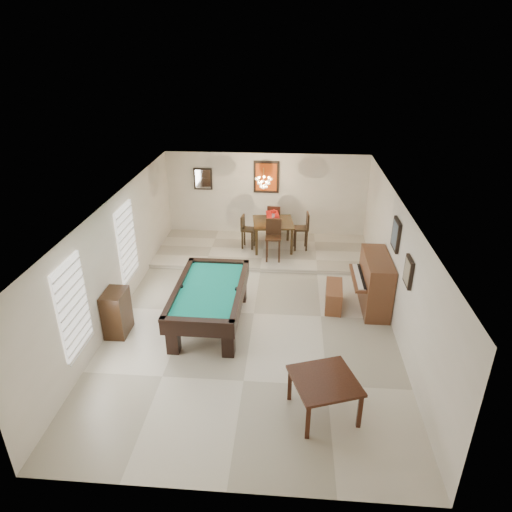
# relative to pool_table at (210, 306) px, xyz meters

# --- Properties ---
(ground_plane) EXTENTS (6.00, 9.00, 0.02)m
(ground_plane) POSITION_rel_pool_table_xyz_m (0.90, 0.47, -0.45)
(ground_plane) COLOR beige
(wall_back) EXTENTS (6.00, 0.04, 2.60)m
(wall_back) POSITION_rel_pool_table_xyz_m (0.90, 4.97, 0.86)
(wall_back) COLOR silver
(wall_back) RESTS_ON ground_plane
(wall_front) EXTENTS (6.00, 0.04, 2.60)m
(wall_front) POSITION_rel_pool_table_xyz_m (0.90, -4.03, 0.86)
(wall_front) COLOR silver
(wall_front) RESTS_ON ground_plane
(wall_left) EXTENTS (0.04, 9.00, 2.60)m
(wall_left) POSITION_rel_pool_table_xyz_m (-2.10, 0.47, 0.86)
(wall_left) COLOR silver
(wall_left) RESTS_ON ground_plane
(wall_right) EXTENTS (0.04, 9.00, 2.60)m
(wall_right) POSITION_rel_pool_table_xyz_m (3.90, 0.47, 0.86)
(wall_right) COLOR silver
(wall_right) RESTS_ON ground_plane
(ceiling) EXTENTS (6.00, 9.00, 0.04)m
(ceiling) POSITION_rel_pool_table_xyz_m (0.90, 0.47, 2.16)
(ceiling) COLOR white
(ceiling) RESTS_ON wall_back
(dining_step) EXTENTS (6.00, 2.50, 0.12)m
(dining_step) POSITION_rel_pool_table_xyz_m (0.90, 3.72, -0.38)
(dining_step) COLOR beige
(dining_step) RESTS_ON ground_plane
(window_left_front) EXTENTS (0.06, 1.00, 1.70)m
(window_left_front) POSITION_rel_pool_table_xyz_m (-2.07, -1.73, 0.96)
(window_left_front) COLOR white
(window_left_front) RESTS_ON wall_left
(window_left_rear) EXTENTS (0.06, 1.00, 1.70)m
(window_left_rear) POSITION_rel_pool_table_xyz_m (-2.07, 1.07, 0.96)
(window_left_rear) COLOR white
(window_left_rear) RESTS_ON wall_left
(pool_table) EXTENTS (1.44, 2.63, 0.87)m
(pool_table) POSITION_rel_pool_table_xyz_m (0.00, 0.00, 0.00)
(pool_table) COLOR black
(pool_table) RESTS_ON ground_plane
(square_table) EXTENTS (1.27, 1.27, 0.69)m
(square_table) POSITION_rel_pool_table_xyz_m (2.28, -2.43, -0.09)
(square_table) COLOR black
(square_table) RESTS_ON ground_plane
(upright_piano) EXTENTS (0.85, 1.51, 1.26)m
(upright_piano) POSITION_rel_pool_table_xyz_m (3.46, 0.98, 0.19)
(upright_piano) COLOR brown
(upright_piano) RESTS_ON ground_plane
(piano_bench) EXTENTS (0.44, 0.96, 0.52)m
(piano_bench) POSITION_rel_pool_table_xyz_m (2.70, 0.93, -0.18)
(piano_bench) COLOR brown
(piano_bench) RESTS_ON ground_plane
(apothecary_chest) EXTENTS (0.43, 0.65, 0.97)m
(apothecary_chest) POSITION_rel_pool_table_xyz_m (-1.86, -0.48, 0.05)
(apothecary_chest) COLOR black
(apothecary_chest) RESTS_ON ground_plane
(dining_table) EXTENTS (1.25, 1.25, 0.93)m
(dining_table) POSITION_rel_pool_table_xyz_m (1.17, 3.83, 0.15)
(dining_table) COLOR black
(dining_table) RESTS_ON dining_step
(flower_vase) EXTENTS (0.15, 0.15, 0.24)m
(flower_vase) POSITION_rel_pool_table_xyz_m (1.17, 3.83, 0.73)
(flower_vase) COLOR #B7170F
(flower_vase) RESTS_ON dining_table
(dining_chair_south) EXTENTS (0.43, 0.43, 1.12)m
(dining_chair_south) POSITION_rel_pool_table_xyz_m (1.21, 3.04, 0.25)
(dining_chair_south) COLOR black
(dining_chair_south) RESTS_ON dining_step
(dining_chair_north) EXTENTS (0.43, 0.43, 1.04)m
(dining_chair_north) POSITION_rel_pool_table_xyz_m (1.18, 4.61, 0.20)
(dining_chair_north) COLOR black
(dining_chair_north) RESTS_ON dining_step
(dining_chair_west) EXTENTS (0.40, 0.40, 0.96)m
(dining_chair_west) POSITION_rel_pool_table_xyz_m (0.46, 3.79, 0.16)
(dining_chair_west) COLOR black
(dining_chair_west) RESTS_ON dining_step
(dining_chair_east) EXTENTS (0.43, 0.43, 1.08)m
(dining_chair_east) POSITION_rel_pool_table_xyz_m (1.96, 3.82, 0.23)
(dining_chair_east) COLOR black
(dining_chair_east) RESTS_ON dining_step
(chandelier) EXTENTS (0.44, 0.44, 0.60)m
(chandelier) POSITION_rel_pool_table_xyz_m (0.90, 3.67, 1.76)
(chandelier) COLOR #FFE5B2
(chandelier) RESTS_ON ceiling
(back_painting) EXTENTS (0.75, 0.06, 0.95)m
(back_painting) POSITION_rel_pool_table_xyz_m (0.90, 4.93, 1.46)
(back_painting) COLOR #D84C14
(back_painting) RESTS_ON wall_back
(back_mirror) EXTENTS (0.55, 0.06, 0.65)m
(back_mirror) POSITION_rel_pool_table_xyz_m (-1.00, 4.93, 1.36)
(back_mirror) COLOR white
(back_mirror) RESTS_ON wall_back
(right_picture_upper) EXTENTS (0.06, 0.55, 0.65)m
(right_picture_upper) POSITION_rel_pool_table_xyz_m (3.86, 0.77, 1.46)
(right_picture_upper) COLOR slate
(right_picture_upper) RESTS_ON wall_right
(right_picture_lower) EXTENTS (0.06, 0.45, 0.55)m
(right_picture_lower) POSITION_rel_pool_table_xyz_m (3.86, -0.53, 1.26)
(right_picture_lower) COLOR gray
(right_picture_lower) RESTS_ON wall_right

